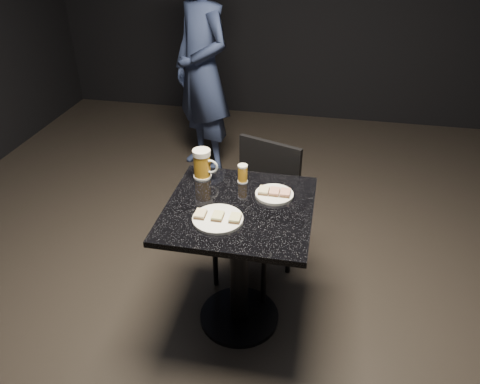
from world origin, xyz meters
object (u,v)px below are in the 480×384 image
at_px(beer_mug, 202,164).
at_px(beer_tumbler, 243,174).
at_px(plate_small, 274,194).
at_px(chair, 259,206).
at_px(table, 239,246).
at_px(patron, 202,71).
at_px(plate_large, 218,219).

bearing_deg(beer_mug, beer_tumbler, -1.76).
bearing_deg(plate_small, chair, 113.12).
height_order(beer_tumbler, chair, chair).
xyz_separation_m(table, beer_mug, (-0.24, 0.24, 0.32)).
distance_m(plate_small, patron, 1.75).
bearing_deg(chair, plate_small, -66.88).
relative_size(plate_small, patron, 0.11).
relative_size(beer_mug, beer_tumbler, 1.61).
relative_size(plate_large, patron, 0.14).
relative_size(plate_large, beer_mug, 1.48).
xyz_separation_m(plate_small, patron, (-0.79, 1.56, 0.10)).
relative_size(plate_large, chair, 0.27).
bearing_deg(plate_large, patron, 107.30).
distance_m(beer_mug, chair, 0.46).
height_order(patron, beer_mug, patron).
relative_size(patron, table, 2.28).
bearing_deg(table, patron, 110.75).
distance_m(beer_mug, beer_tumbler, 0.22).
relative_size(plate_small, chair, 0.22).
relative_size(plate_large, beer_tumbler, 2.38).
height_order(plate_large, table, plate_large).
distance_m(table, beer_tumbler, 0.37).
bearing_deg(chair, beer_mug, -150.36).
distance_m(plate_large, patron, 1.91).
height_order(plate_large, chair, chair).
height_order(beer_mug, beer_tumbler, beer_mug).
relative_size(patron, beer_mug, 10.80).
xyz_separation_m(plate_large, patron, (-0.57, 1.82, 0.10)).
relative_size(plate_small, beer_tumbler, 1.93).
bearing_deg(beer_tumbler, plate_small, -29.68).
relative_size(table, beer_mug, 4.75).
distance_m(plate_large, beer_mug, 0.41).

